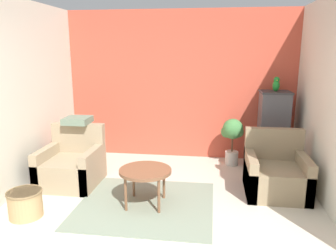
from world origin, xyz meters
The scene contains 13 objects.
ground_plane centered at (0.00, 0.00, 0.00)m, with size 20.00×20.00×0.00m, color beige.
wall_back_accent centered at (0.00, 3.12, 1.35)m, with size 4.26×0.06×2.69m.
wall_left centered at (-2.10, 1.54, 1.35)m, with size 0.06×3.09×2.69m.
wall_right centered at (2.10, 1.54, 1.35)m, with size 0.06×3.09×2.69m.
area_rug centered at (-0.22, 0.99, 0.01)m, with size 1.75×1.60×0.01m.
coffee_table centered at (-0.22, 0.99, 0.45)m, with size 0.68×0.68×0.49m.
armchair_left centered at (-1.47, 1.54, 0.28)m, with size 0.83×0.84×0.87m.
armchair_right centered at (1.53, 1.62, 0.28)m, with size 0.83×0.84×0.87m.
birdcage centered at (1.64, 2.71, 0.65)m, with size 0.55×0.55×1.32m.
parrot centered at (1.64, 2.71, 1.43)m, with size 0.11×0.21×0.25m.
potted_plant centered at (0.97, 2.72, 0.55)m, with size 0.39×0.36×0.83m.
wicker_basket centered at (-1.60, 0.48, 0.18)m, with size 0.41×0.41×0.33m.
throw_pillow centered at (-1.47, 1.85, 0.92)m, with size 0.39×0.39×0.10m.
Camera 1 is at (0.62, -2.89, 1.98)m, focal length 35.00 mm.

